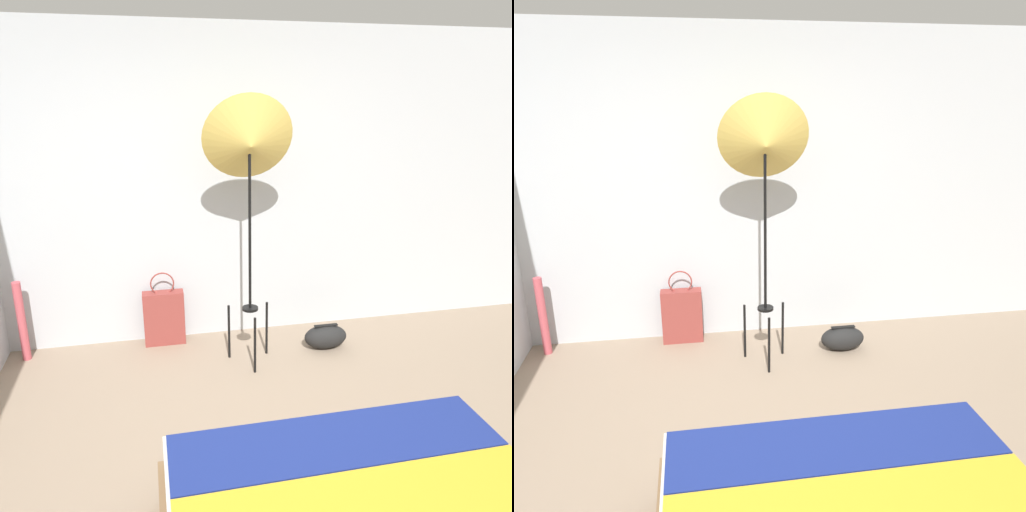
{
  "view_description": "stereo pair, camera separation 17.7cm",
  "coord_description": "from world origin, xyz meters",
  "views": [
    {
      "loc": [
        -0.46,
        -1.92,
        2.05
      ],
      "look_at": [
        0.26,
        1.39,
        0.96
      ],
      "focal_mm": 35.0,
      "sensor_mm": 36.0,
      "label": 1
    },
    {
      "loc": [
        -0.28,
        -1.96,
        2.05
      ],
      "look_at": [
        0.26,
        1.39,
        0.96
      ],
      "focal_mm": 35.0,
      "sensor_mm": 36.0,
      "label": 2
    }
  ],
  "objects": [
    {
      "name": "duffel_bag",
      "position": [
        0.93,
        1.67,
        0.1
      ],
      "size": [
        0.37,
        0.2,
        0.21
      ],
      "color": "black",
      "rests_on": "ground_plane"
    },
    {
      "name": "wall_back",
      "position": [
        0.0,
        2.19,
        1.3
      ],
      "size": [
        8.0,
        0.05,
        2.6
      ],
      "color": "#B7BCC1",
      "rests_on": "ground_plane"
    },
    {
      "name": "photo_umbrella",
      "position": [
        0.26,
        1.59,
        1.71
      ],
      "size": [
        0.67,
        0.39,
        2.07
      ],
      "color": "black",
      "rests_on": "ground_plane"
    },
    {
      "name": "tote_bag",
      "position": [
        -0.4,
        2.05,
        0.24
      ],
      "size": [
        0.34,
        0.12,
        0.65
      ],
      "color": "brown",
      "rests_on": "ground_plane"
    },
    {
      "name": "paper_roll",
      "position": [
        -1.52,
        2.01,
        0.33
      ],
      "size": [
        0.07,
        0.07,
        0.67
      ],
      "color": "#BC4C56",
      "rests_on": "ground_plane"
    }
  ]
}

